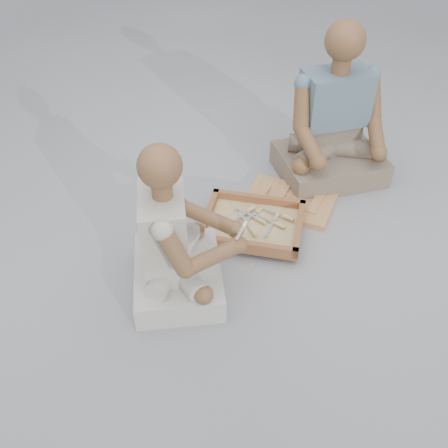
# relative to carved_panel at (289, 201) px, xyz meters

# --- Properties ---
(ground) EXTENTS (60.00, 60.00, 0.00)m
(ground) POSITION_rel_carved_panel_xyz_m (-0.31, -0.73, -0.02)
(ground) COLOR #9B9CA1
(ground) RESTS_ON ground
(carved_panel) EXTENTS (0.61, 0.48, 0.04)m
(carved_panel) POSITION_rel_carved_panel_xyz_m (0.00, 0.00, 0.00)
(carved_panel) COLOR #AF8444
(carved_panel) RESTS_ON ground
(tool_tray) EXTENTS (0.59, 0.49, 0.07)m
(tool_tray) POSITION_rel_carved_panel_xyz_m (-0.20, -0.30, 0.04)
(tool_tray) COLOR brown
(tool_tray) RESTS_ON carved_panel
(chisel_0) EXTENTS (0.17, 0.17, 0.02)m
(chisel_0) POSITION_rel_carved_panel_xyz_m (-0.25, -0.44, 0.06)
(chisel_0) COLOR white
(chisel_0) RESTS_ON tool_tray
(chisel_1) EXTENTS (0.14, 0.19, 0.02)m
(chisel_1) POSITION_rel_carved_panel_xyz_m (-0.24, -0.21, 0.06)
(chisel_1) COLOR white
(chisel_1) RESTS_ON tool_tray
(chisel_2) EXTENTS (0.20, 0.13, 0.02)m
(chisel_2) POSITION_rel_carved_panel_xyz_m (-0.18, -0.27, 0.06)
(chisel_2) COLOR white
(chisel_2) RESTS_ON tool_tray
(chisel_3) EXTENTS (0.13, 0.20, 0.02)m
(chisel_3) POSITION_rel_carved_panel_xyz_m (-0.20, -0.37, 0.06)
(chisel_3) COLOR white
(chisel_3) RESTS_ON tool_tray
(chisel_4) EXTENTS (0.20, 0.12, 0.02)m
(chisel_4) POSITION_rel_carved_panel_xyz_m (-0.02, -0.23, 0.06)
(chisel_4) COLOR white
(chisel_4) RESTS_ON tool_tray
(chisel_5) EXTENTS (0.08, 0.22, 0.02)m
(chisel_5) POSITION_rel_carved_panel_xyz_m (-0.08, -0.25, 0.06)
(chisel_5) COLOR white
(chisel_5) RESTS_ON tool_tray
(chisel_6) EXTENTS (0.13, 0.20, 0.02)m
(chisel_6) POSITION_rel_carved_panel_xyz_m (-0.18, -0.19, 0.05)
(chisel_6) COLOR white
(chisel_6) RESTS_ON tool_tray
(chisel_7) EXTENTS (0.20, 0.12, 0.02)m
(chisel_7) POSITION_rel_carved_panel_xyz_m (-0.06, -0.29, 0.06)
(chisel_7) COLOR white
(chisel_7) RESTS_ON tool_tray
(wood_chip_0) EXTENTS (0.02, 0.02, 0.00)m
(wood_chip_0) POSITION_rel_carved_panel_xyz_m (-0.26, -0.15, -0.02)
(wood_chip_0) COLOR #DBC681
(wood_chip_0) RESTS_ON ground
(wood_chip_1) EXTENTS (0.02, 0.02, 0.00)m
(wood_chip_1) POSITION_rel_carved_panel_xyz_m (-0.53, -0.56, -0.02)
(wood_chip_1) COLOR #DBC681
(wood_chip_1) RESTS_ON ground
(wood_chip_2) EXTENTS (0.02, 0.02, 0.00)m
(wood_chip_2) POSITION_rel_carved_panel_xyz_m (-0.28, -0.17, -0.02)
(wood_chip_2) COLOR #DBC681
(wood_chip_2) RESTS_ON ground
(wood_chip_3) EXTENTS (0.02, 0.02, 0.00)m
(wood_chip_3) POSITION_rel_carved_panel_xyz_m (-0.54, -0.02, -0.02)
(wood_chip_3) COLOR #DBC681
(wood_chip_3) RESTS_ON ground
(wood_chip_4) EXTENTS (0.02, 0.02, 0.00)m
(wood_chip_4) POSITION_rel_carved_panel_xyz_m (0.12, -0.03, -0.02)
(wood_chip_4) COLOR #DBC681
(wood_chip_4) RESTS_ON ground
(wood_chip_5) EXTENTS (0.02, 0.02, 0.00)m
(wood_chip_5) POSITION_rel_carved_panel_xyz_m (-0.33, -0.35, -0.02)
(wood_chip_5) COLOR #DBC681
(wood_chip_5) RESTS_ON ground
(wood_chip_6) EXTENTS (0.02, 0.02, 0.00)m
(wood_chip_6) POSITION_rel_carved_panel_xyz_m (-0.18, -0.48, -0.02)
(wood_chip_6) COLOR #DBC681
(wood_chip_6) RESTS_ON ground
(wood_chip_7) EXTENTS (0.02, 0.02, 0.00)m
(wood_chip_7) POSITION_rel_carved_panel_xyz_m (-0.40, -0.48, -0.02)
(wood_chip_7) COLOR #DBC681
(wood_chip_7) RESTS_ON ground
(wood_chip_8) EXTENTS (0.02, 0.02, 0.00)m
(wood_chip_8) POSITION_rel_carved_panel_xyz_m (0.11, 0.10, -0.02)
(wood_chip_8) COLOR #DBC681
(wood_chip_8) RESTS_ON ground
(wood_chip_9) EXTENTS (0.02, 0.02, 0.00)m
(wood_chip_9) POSITION_rel_carved_panel_xyz_m (-0.53, -0.29, -0.02)
(wood_chip_9) COLOR #DBC681
(wood_chip_9) RESTS_ON ground
(wood_chip_10) EXTENTS (0.02, 0.02, 0.00)m
(wood_chip_10) POSITION_rel_carved_panel_xyz_m (-0.55, -0.14, -0.02)
(wood_chip_10) COLOR #DBC681
(wood_chip_10) RESTS_ON ground
(wood_chip_11) EXTENTS (0.02, 0.02, 0.00)m
(wood_chip_11) POSITION_rel_carved_panel_xyz_m (-0.18, -0.57, -0.02)
(wood_chip_11) COLOR #DBC681
(wood_chip_11) RESTS_ON ground
(wood_chip_12) EXTENTS (0.02, 0.02, 0.00)m
(wood_chip_12) POSITION_rel_carved_panel_xyz_m (-0.20, -0.41, -0.02)
(wood_chip_12) COLOR #DBC681
(wood_chip_12) RESTS_ON ground
(wood_chip_13) EXTENTS (0.02, 0.02, 0.00)m
(wood_chip_13) POSITION_rel_carved_panel_xyz_m (0.13, -0.02, -0.02)
(wood_chip_13) COLOR #DBC681
(wood_chip_13) RESTS_ON ground
(wood_chip_14) EXTENTS (0.02, 0.02, 0.00)m
(wood_chip_14) POSITION_rel_carved_panel_xyz_m (-0.25, -0.36, -0.02)
(wood_chip_14) COLOR #DBC681
(wood_chip_14) RESTS_ON ground
(craftsman) EXTENTS (0.63, 0.64, 0.85)m
(craftsman) POSITION_rel_carved_panel_xyz_m (-0.54, -0.77, 0.27)
(craftsman) COLOR #BAB7AC
(craftsman) RESTS_ON ground
(companion) EXTENTS (0.80, 0.73, 1.01)m
(companion) POSITION_rel_carved_panel_xyz_m (0.23, 0.37, 0.32)
(companion) COLOR #726352
(companion) RESTS_ON ground
(mobile_phone) EXTENTS (0.05, 0.05, 0.10)m
(mobile_phone) POSITION_rel_carved_panel_xyz_m (-0.22, -0.75, 0.39)
(mobile_phone) COLOR white
(mobile_phone) RESTS_ON craftsman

